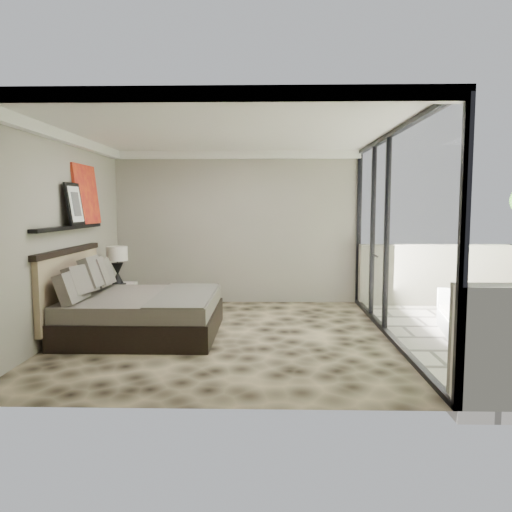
{
  "coord_description": "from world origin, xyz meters",
  "views": [
    {
      "loc": [
        0.58,
        -6.76,
        1.79
      ],
      "look_at": [
        0.4,
        0.4,
        1.08
      ],
      "focal_mm": 35.0,
      "sensor_mm": 36.0,
      "label": 1
    }
  ],
  "objects_px": {
    "ottoman": "(485,303)",
    "lounger": "(471,323)",
    "nightstand": "(119,299)",
    "bed": "(136,310)",
    "table_lamp": "(117,260)"
  },
  "relations": [
    {
      "from": "table_lamp",
      "to": "lounger",
      "type": "xyz_separation_m",
      "value": [
        5.3,
        -1.21,
        -0.74
      ]
    },
    {
      "from": "ottoman",
      "to": "lounger",
      "type": "distance_m",
      "value": 1.08
    },
    {
      "from": "nightstand",
      "to": "lounger",
      "type": "distance_m",
      "value": 5.45
    },
    {
      "from": "ottoman",
      "to": "lounger",
      "type": "bearing_deg",
      "value": -122.46
    },
    {
      "from": "nightstand",
      "to": "ottoman",
      "type": "xyz_separation_m",
      "value": [
        5.88,
        -0.31,
        0.02
      ]
    },
    {
      "from": "nightstand",
      "to": "bed",
      "type": "bearing_deg",
      "value": -69.39
    },
    {
      "from": "table_lamp",
      "to": "lounger",
      "type": "bearing_deg",
      "value": -12.8
    },
    {
      "from": "nightstand",
      "to": "lounger",
      "type": "xyz_separation_m",
      "value": [
        5.31,
        -1.22,
        -0.08
      ]
    },
    {
      "from": "ottoman",
      "to": "table_lamp",
      "type": "bearing_deg",
      "value": 177.14
    },
    {
      "from": "table_lamp",
      "to": "ottoman",
      "type": "xyz_separation_m",
      "value": [
        5.88,
        -0.29,
        -0.64
      ]
    },
    {
      "from": "bed",
      "to": "table_lamp",
      "type": "distance_m",
      "value": 1.51
    },
    {
      "from": "ottoman",
      "to": "lounger",
      "type": "relative_size",
      "value": 0.36
    },
    {
      "from": "bed",
      "to": "table_lamp",
      "type": "bearing_deg",
      "value": 116.78
    },
    {
      "from": "bed",
      "to": "ottoman",
      "type": "xyz_separation_m",
      "value": [
        5.25,
        0.95,
        -0.06
      ]
    },
    {
      "from": "table_lamp",
      "to": "ottoman",
      "type": "distance_m",
      "value": 5.93
    }
  ]
}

